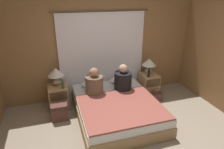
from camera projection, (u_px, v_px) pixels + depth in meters
The scene contains 17 objects.
ground_plane at pixel (131, 142), 3.56m from camera, with size 16.00×16.00×0.00m, color gray.
wall_back at pixel (102, 47), 4.81m from camera, with size 4.77×0.06×2.50m.
curtain_panel at pixel (103, 56), 4.84m from camera, with size 2.28×0.02×2.10m.
bed at pixel (116, 108), 4.22m from camera, with size 1.62×2.03×0.41m.
nightstand_left at pixel (59, 97), 4.54m from camera, with size 0.42×0.46×0.55m.
nightstand_right at pixel (149, 84), 5.17m from camera, with size 0.42×0.46×0.55m.
lamp_left at pixel (56, 74), 4.39m from camera, with size 0.36×0.36×0.40m.
lamp_right at pixel (149, 63), 5.01m from camera, with size 0.36×0.36×0.40m.
pillow_left at pixel (91, 84), 4.73m from camera, with size 0.48×0.33×0.12m.
pillow_right at pixel (120, 80), 4.93m from camera, with size 0.48×0.33×0.12m.
blanket_on_bed at pixel (121, 107), 3.87m from camera, with size 1.56×1.36×0.03m.
person_left_in_bed at pixel (94, 84), 4.32m from camera, with size 0.38×0.38×0.60m.
person_right_in_bed at pixel (123, 80), 4.50m from camera, with size 0.39×0.39×0.61m.
beer_bottle_on_left_stand at pixel (63, 85), 4.31m from camera, with size 0.06×0.06×0.21m.
beer_bottle_on_right_stand at pixel (149, 73), 4.88m from camera, with size 0.06×0.06×0.23m.
backpack_on_floor at pixel (60, 111), 4.12m from camera, with size 0.33×0.22×0.36m.
handbag_on_floor at pixel (156, 96), 4.90m from camera, with size 0.30×0.16×0.34m.
Camera 1 is at (-1.17, -2.59, 2.49)m, focal length 32.00 mm.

